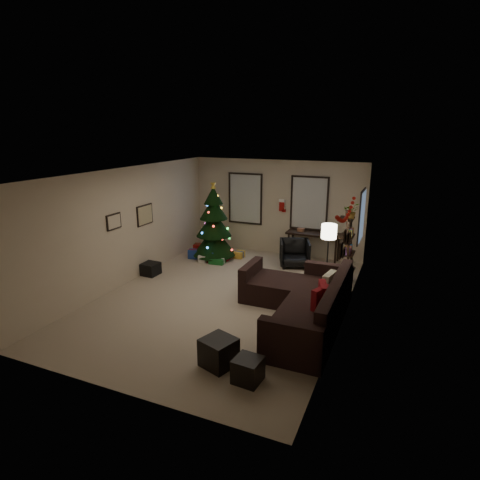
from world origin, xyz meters
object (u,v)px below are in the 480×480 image
(sofa, at_px, (303,304))
(bookshelf, at_px, (348,248))
(desk_chair, at_px, (295,253))
(desk, at_px, (314,236))
(christmas_tree, at_px, (214,227))

(sofa, distance_m, bookshelf, 2.26)
(desk_chair, xyz_separation_m, bookshelf, (1.47, -0.76, 0.52))
(desk, distance_m, desk_chair, 0.81)
(bookshelf, bearing_deg, christmas_tree, 171.93)
(desk_chair, bearing_deg, sofa, -91.34)
(sofa, bearing_deg, desk, 100.00)
(desk, bearing_deg, christmas_tree, -161.28)
(desk_chair, height_order, bookshelf, bookshelf)
(christmas_tree, bearing_deg, desk_chair, 5.87)
(desk, bearing_deg, desk_chair, -117.95)
(christmas_tree, bearing_deg, desk, 18.72)
(christmas_tree, height_order, bookshelf, christmas_tree)
(christmas_tree, distance_m, sofa, 4.22)
(sofa, bearing_deg, christmas_tree, 140.56)
(desk_chair, bearing_deg, christmas_tree, 165.98)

